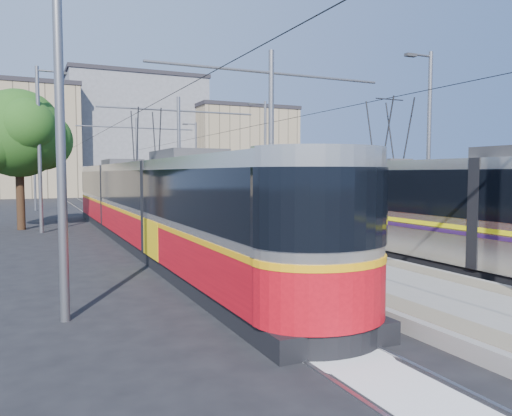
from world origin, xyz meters
name	(u,v)px	position (x,y,z in m)	size (l,w,h in m)	color
ground	(431,303)	(0.00, 0.00, 0.00)	(160.00, 160.00, 0.00)	black
platform	(195,225)	(0.00, 17.00, 0.15)	(4.00, 50.00, 0.30)	gray
tactile_strip_left	(169,223)	(-1.45, 17.00, 0.30)	(0.70, 50.00, 0.01)	gray
tactile_strip_right	(221,221)	(1.45, 17.00, 0.30)	(0.70, 50.00, 0.01)	gray
rails	(196,228)	(0.00, 17.00, 0.02)	(8.71, 70.00, 0.03)	gray
track_arrow	(393,383)	(-3.60, -3.00, 0.01)	(1.20, 5.00, 0.01)	silver
tram_left	(147,202)	(-3.60, 12.27, 1.71)	(2.43, 28.60, 5.50)	black
tram_right	(388,202)	(3.60, 5.87, 1.86)	(2.43, 28.89, 5.50)	black
catenary	(213,139)	(0.00, 14.15, 4.52)	(9.20, 70.00, 7.00)	slate
street_lamps	(174,152)	(0.00, 21.00, 4.18)	(15.18, 38.22, 8.00)	slate
shelter	(228,205)	(-0.17, 11.85, 1.50)	(0.97, 1.20, 2.30)	black
tree	(25,136)	(-8.11, 20.09, 4.83)	(4.92, 4.55, 7.14)	#382314
building_left	(8,141)	(-10.00, 60.00, 6.84)	(16.32, 12.24, 13.67)	tan
building_centre	(134,136)	(6.00, 64.00, 8.17)	(18.36, 14.28, 16.32)	gray
building_right	(240,151)	(20.00, 58.00, 6.15)	(14.28, 10.20, 12.27)	tan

